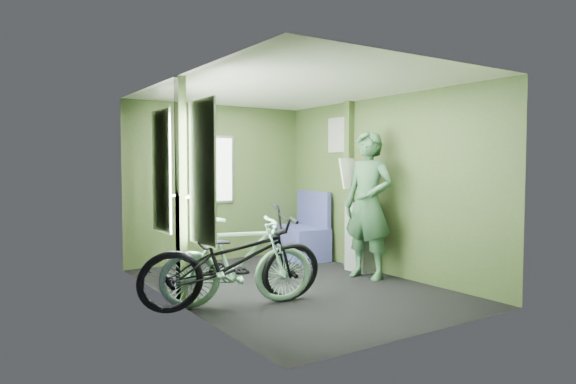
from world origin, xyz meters
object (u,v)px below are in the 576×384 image
Objects in this scene: bicycle_black at (234,308)px; bench_seat at (302,238)px; bicycle_mint at (238,307)px; waste_box at (362,236)px; passenger at (368,205)px.

bench_seat is at bearing -38.64° from bicycle_black.
bicycle_mint is 2.82m from bench_seat.
waste_box is (2.26, 0.67, 0.46)m from bicycle_black.
waste_box reaches higher than bicycle_black.
bicycle_mint is 0.84× the size of passenger.
passenger reaches higher than bench_seat.
bicycle_black is 1.82× the size of bench_seat.
bench_seat is (2.14, 1.89, 0.30)m from bicycle_black.
waste_box is at bearing -56.33° from bicycle_mint.
bicycle_black is at bearing -163.53° from waste_box.
bicycle_mint is at bearing -60.36° from bicycle_black.
passenger is (2.04, 0.31, 0.92)m from bicycle_black.
bench_seat reaches higher than bicycle_black.
passenger is at bearing -64.44° from bicycle_mint.
bicycle_black is 2.40m from waste_box.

